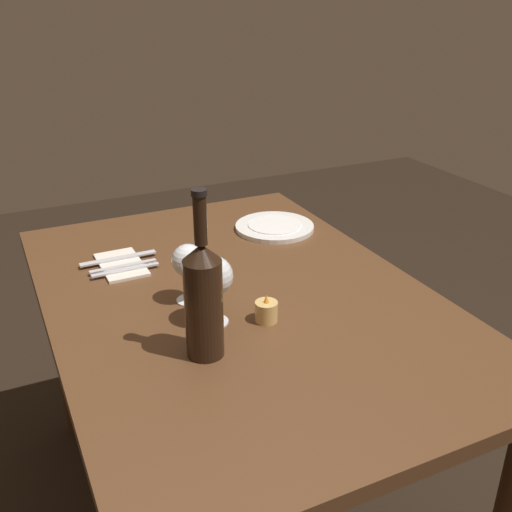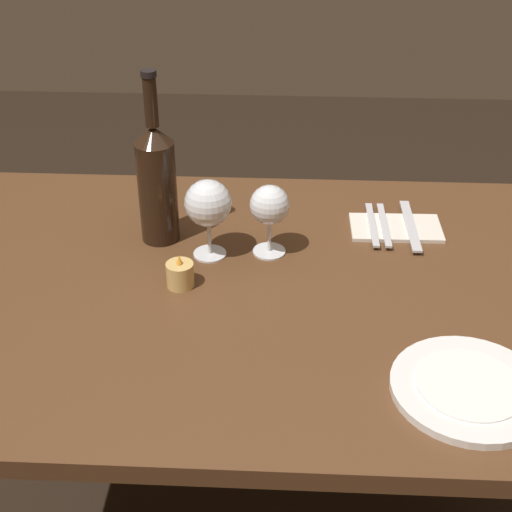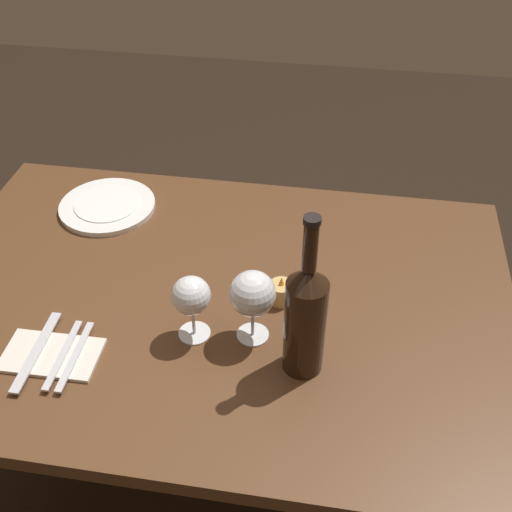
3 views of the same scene
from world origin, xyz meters
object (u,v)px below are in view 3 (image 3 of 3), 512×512
(folded_napkin, at_px, (52,355))
(fork_outer, at_px, (75,356))
(wine_bottle, at_px, (305,317))
(table_knife, at_px, (36,351))
(wine_glass_left, at_px, (253,294))
(wine_glass_right, at_px, (191,297))
(votive_candle, at_px, (281,293))
(fork_inner, at_px, (63,354))
(dinner_plate, at_px, (107,206))

(folded_napkin, xyz_separation_m, fork_outer, (-0.05, 0.00, 0.01))
(wine_bottle, distance_m, folded_napkin, 0.51)
(table_knife, bearing_deg, wine_bottle, -173.63)
(wine_glass_left, xyz_separation_m, wine_glass_right, (0.12, 0.02, -0.01))
(wine_glass_right, height_order, wine_bottle, wine_bottle)
(folded_napkin, bearing_deg, table_knife, 0.00)
(fork_outer, bearing_deg, folded_napkin, 0.00)
(folded_napkin, height_order, table_knife, table_knife)
(votive_candle, bearing_deg, fork_inner, 29.77)
(wine_glass_right, distance_m, folded_napkin, 0.30)
(folded_napkin, bearing_deg, wine_glass_left, -162.70)
(votive_candle, distance_m, dinner_plate, 0.56)
(wine_glass_right, distance_m, fork_outer, 0.26)
(wine_bottle, xyz_separation_m, dinner_plate, (0.55, -0.44, -0.12))
(votive_candle, bearing_deg, dinner_plate, -28.88)
(wine_bottle, xyz_separation_m, fork_outer, (0.44, 0.06, -0.12))
(dinner_plate, relative_size, fork_inner, 1.36)
(fork_outer, bearing_deg, wine_glass_right, -154.09)
(wine_bottle, height_order, folded_napkin, wine_bottle)
(wine_bottle, xyz_separation_m, fork_inner, (0.47, 0.06, -0.12))
(dinner_plate, relative_size, folded_napkin, 1.28)
(table_knife, bearing_deg, fork_inner, 180.00)
(fork_inner, bearing_deg, table_knife, 0.00)
(votive_candle, bearing_deg, table_knife, 26.70)
(folded_napkin, bearing_deg, fork_outer, 180.00)
(wine_glass_left, height_order, table_knife, wine_glass_left)
(votive_candle, distance_m, fork_outer, 0.44)
(wine_glass_right, distance_m, table_knife, 0.33)
(wine_bottle, relative_size, votive_candle, 5.32)
(wine_glass_left, bearing_deg, fork_inner, 18.43)
(wine_bottle, distance_m, fork_inner, 0.48)
(wine_bottle, bearing_deg, votive_candle, -69.53)
(wine_bottle, bearing_deg, table_knife, 6.37)
(wine_glass_left, distance_m, wine_bottle, 0.12)
(fork_inner, xyz_separation_m, fork_outer, (-0.02, 0.00, 0.00))
(wine_glass_right, relative_size, table_knife, 0.70)
(votive_candle, height_order, fork_inner, votive_candle)
(wine_bottle, height_order, table_knife, wine_bottle)
(fork_outer, xyz_separation_m, table_knife, (0.08, 0.00, 0.00))
(folded_napkin, distance_m, fork_inner, 0.03)
(wine_glass_left, height_order, folded_napkin, wine_glass_left)
(wine_glass_left, relative_size, wine_glass_right, 1.11)
(wine_glass_left, bearing_deg, dinner_plate, -40.55)
(votive_candle, relative_size, fork_outer, 0.37)
(wine_glass_left, distance_m, fork_inner, 0.39)
(wine_glass_left, height_order, wine_bottle, wine_bottle)
(wine_glass_right, xyz_separation_m, dinner_plate, (0.32, -0.39, -0.10))
(wine_glass_right, xyz_separation_m, fork_inner, (0.24, 0.10, -0.09))
(votive_candle, xyz_separation_m, fork_inner, (0.40, 0.23, -0.01))
(dinner_plate, distance_m, fork_outer, 0.51)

